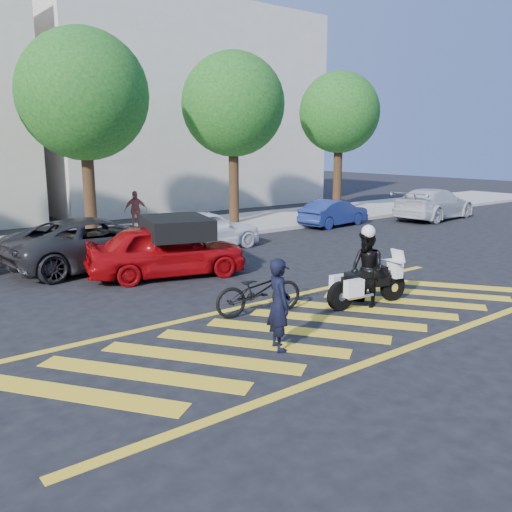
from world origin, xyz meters
TOP-DOWN VIEW (x-y plane):
  - ground at (0.00, 0.00)m, footprint 90.00×90.00m
  - sidewalk at (0.00, 12.00)m, footprint 60.00×5.00m
  - crosswalk at (-0.04, 0.00)m, footprint 12.33×4.00m
  - building_right at (9.00, 21.00)m, footprint 16.00×8.00m
  - tree_center at (0.13, 12.06)m, footprint 4.60×4.60m
  - tree_right at (6.63, 12.06)m, footprint 4.40×4.40m
  - tree_far_right at (13.13, 12.06)m, footprint 4.00×4.00m
  - officer_bike at (-1.49, -0.51)m, footprint 0.57×0.70m
  - bicycle at (-0.52, 1.29)m, footprint 2.08×1.08m
  - police_motorcycle at (1.76, 0.30)m, footprint 2.16×0.78m
  - officer_moto at (1.75, 0.30)m, footprint 0.75×0.91m
  - red_convertible at (-0.43, 5.48)m, footprint 4.60×2.81m
  - parked_mid_left at (-1.45, 7.80)m, footprint 5.49×2.93m
  - parked_mid_right at (2.46, 8.09)m, footprint 4.11×1.79m
  - parked_right at (9.90, 9.20)m, footprint 3.67×1.64m
  - parked_far_right at (15.30, 7.80)m, footprint 5.32×2.69m
  - pedestrian_right at (2.23, 12.90)m, footprint 0.98×0.70m

SIDE VIEW (x-z plane):
  - ground at x=0.00m, z-range 0.00..0.00m
  - crosswalk at x=-0.04m, z-range 0.00..0.01m
  - sidewalk at x=0.00m, z-range 0.00..0.15m
  - bicycle at x=-0.52m, z-range 0.00..1.04m
  - police_motorcycle at x=1.76m, z-range 0.04..1.00m
  - parked_right at x=9.90m, z-range 0.00..1.17m
  - parked_mid_right at x=2.46m, z-range 0.00..1.38m
  - red_convertible at x=-0.43m, z-range 0.00..1.46m
  - parked_mid_left at x=-1.45m, z-range 0.00..1.47m
  - parked_far_right at x=15.30m, z-range 0.00..1.48m
  - officer_bike at x=-1.49m, z-range 0.00..1.65m
  - officer_moto at x=1.75m, z-range 0.00..1.70m
  - pedestrian_right at x=2.23m, z-range 0.15..1.70m
  - tree_far_right at x=13.13m, z-range 1.39..8.49m
  - tree_right at x=6.63m, z-range 1.34..8.75m
  - tree_center at x=0.13m, z-range 1.31..8.88m
  - building_right at x=9.00m, z-range 0.00..11.00m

